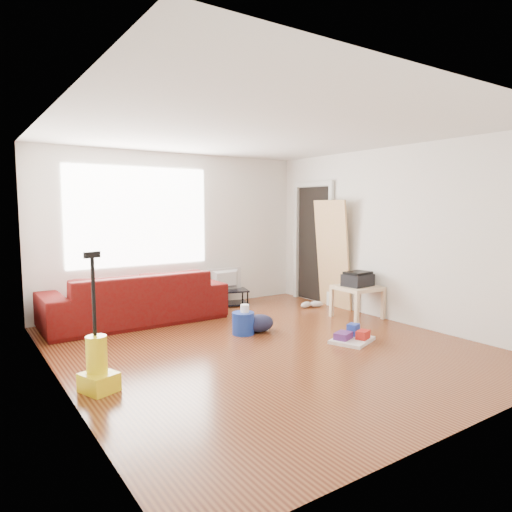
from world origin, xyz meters
TOP-DOWN VIEW (x-y plane):
  - room at (0.07, 0.15)m, footprint 4.51×5.01m
  - sofa at (-0.89, 1.95)m, footprint 2.51×0.98m
  - tv_stand at (0.78, 2.22)m, footprint 0.78×0.59m
  - tv at (0.78, 2.22)m, footprint 0.63×0.08m
  - side_table at (1.95, 0.38)m, footprint 0.61×0.61m
  - printer at (1.95, 0.38)m, footprint 0.44×0.35m
  - bucket at (0.06, 0.58)m, footprint 0.33×0.33m
  - toilet_paper at (0.08, 0.57)m, footprint 0.11×0.11m
  - cleaning_tray at (1.00, -0.44)m, footprint 0.62×0.56m
  - backpack at (0.31, 0.56)m, footprint 0.46×0.39m
  - sneakers at (1.85, 1.30)m, footprint 0.44×0.23m
  - vacuum at (-2.00, -0.24)m, footprint 0.35×0.37m
  - door_panel at (2.13, 1.12)m, footprint 0.22×0.71m

SIDE VIEW (x-z plane):
  - sofa at x=-0.89m, z-range -0.37..0.37m
  - bucket at x=0.06m, z-range -0.14..0.14m
  - backpack at x=0.31m, z-range -0.11..0.11m
  - door_panel at x=2.13m, z-range -0.88..0.88m
  - sneakers at x=1.85m, z-range 0.00..0.10m
  - cleaning_tray at x=1.00m, z-range -0.04..0.15m
  - tv_stand at x=0.78m, z-range 0.01..0.27m
  - toilet_paper at x=0.08m, z-range 0.14..0.25m
  - vacuum at x=-2.00m, z-range -0.39..0.86m
  - side_table at x=1.95m, z-range 0.16..0.64m
  - tv at x=0.78m, z-range 0.26..0.62m
  - printer at x=1.95m, z-range 0.48..0.69m
  - room at x=0.07m, z-range 0.00..2.51m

